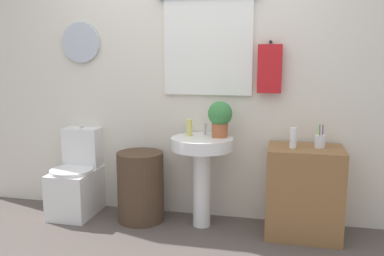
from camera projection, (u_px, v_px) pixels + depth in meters
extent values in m
cube|color=silver|center=(192.00, 72.00, 3.68)|extent=(4.40, 0.10, 2.60)
cube|color=white|center=(208.00, 47.00, 3.54)|extent=(0.77, 0.03, 0.83)
cylinder|color=silver|center=(81.00, 43.00, 3.79)|extent=(0.36, 0.03, 0.36)
cylinder|color=black|center=(271.00, 42.00, 3.41)|extent=(0.02, 0.06, 0.02)
cube|color=red|center=(270.00, 69.00, 3.43)|extent=(0.20, 0.05, 0.40)
cube|color=white|center=(76.00, 192.00, 3.80)|extent=(0.36, 0.50, 0.41)
cylinder|color=white|center=(71.00, 171.00, 3.71)|extent=(0.38, 0.38, 0.03)
cube|color=white|center=(83.00, 147.00, 3.90)|extent=(0.34, 0.18, 0.37)
cylinder|color=silver|center=(82.00, 127.00, 3.87)|extent=(0.04, 0.04, 0.02)
cylinder|color=#4C3828|center=(141.00, 187.00, 3.65)|extent=(0.41, 0.41, 0.62)
cylinder|color=white|center=(202.00, 188.00, 3.52)|extent=(0.15, 0.15, 0.67)
cylinder|color=white|center=(202.00, 143.00, 3.46)|extent=(0.52, 0.52, 0.10)
cylinder|color=silver|center=(205.00, 129.00, 3.55)|extent=(0.03, 0.03, 0.10)
cube|color=olive|center=(304.00, 192.00, 3.33)|extent=(0.59, 0.44, 0.73)
cylinder|color=#DBD166|center=(189.00, 128.00, 3.51)|extent=(0.05, 0.05, 0.14)
cylinder|color=#AD5B38|center=(220.00, 130.00, 3.46)|extent=(0.13, 0.13, 0.12)
sphere|color=#3D8442|center=(220.00, 114.00, 3.44)|extent=(0.20, 0.20, 0.20)
cylinder|color=white|center=(293.00, 138.00, 3.24)|extent=(0.05, 0.05, 0.16)
cylinder|color=silver|center=(320.00, 141.00, 3.26)|extent=(0.08, 0.08, 0.10)
cylinder|color=purple|center=(323.00, 136.00, 3.24)|extent=(0.01, 0.02, 0.18)
cylinder|color=yellow|center=(319.00, 135.00, 3.27)|extent=(0.02, 0.02, 0.18)
cylinder|color=green|center=(320.00, 136.00, 3.23)|extent=(0.02, 0.01, 0.18)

